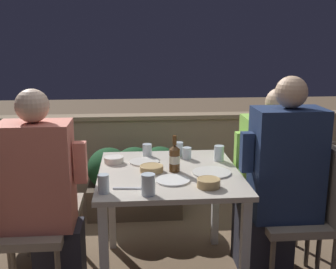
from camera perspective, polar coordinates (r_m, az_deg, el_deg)
The scene contains 25 objects.
parapet_wall at distance 4.33m, azimuth -1.75°, elevation -2.34°, with size 9.00×0.18×0.79m.
dining_table at distance 2.69m, azimuth 0.13°, elevation -6.93°, with size 0.88×0.95×0.74m.
planter_hedge at distance 3.74m, azimuth -4.55°, elevation -5.81°, with size 0.82×0.47×0.61m.
chair_left_near at distance 2.67m, azimuth -20.56°, elevation -9.96°, with size 0.44×0.44×0.92m.
person_coral_top at distance 2.59m, azimuth -16.38°, elevation -8.15°, with size 0.49×0.26×1.28m.
chair_left_far at distance 2.94m, azimuth -18.15°, elevation -7.64°, with size 0.44×0.44×0.92m.
chair_right_near at distance 2.80m, azimuth 18.73°, elevation -8.74°, with size 0.44×0.44×0.92m.
person_navy_jumper at distance 2.68m, azimuth 14.97°, elevation -6.62°, with size 0.49×0.26×1.34m.
chair_right_far at distance 3.05m, azimuth 17.28°, elevation -6.76°, with size 0.44×0.44×0.92m.
person_green_blouse at distance 2.96m, azimuth 13.69°, elevation -5.82°, with size 0.51×0.26×1.24m.
beer_bottle at distance 2.62m, azimuth 0.89°, elevation -3.17°, with size 0.07×0.07×0.23m.
plate_0 at distance 2.83m, azimuth -3.24°, elevation -3.71°, with size 0.20×0.20×0.01m.
plate_1 at distance 2.48m, azimuth 0.64°, elevation -6.21°, with size 0.20×0.20×0.01m.
plate_2 at distance 2.63m, azimuth 5.92°, elevation -5.14°, with size 0.24×0.24×0.01m.
bowl_0 at distance 2.64m, azimuth -2.24°, elevation -4.59°, with size 0.15×0.15×0.04m.
bowl_1 at distance 2.39m, azimuth 5.51°, elevation -6.48°, with size 0.13×0.13×0.05m.
bowl_2 at distance 2.84m, azimuth -7.35°, elevation -3.36°, with size 0.13×0.13×0.04m.
glass_cup_0 at distance 2.31m, azimuth -8.73°, elevation -6.61°, with size 0.06×0.06×0.10m.
glass_cup_1 at distance 2.87m, azimuth 6.92°, elevation -2.54°, with size 0.07×0.07×0.10m.
glass_cup_2 at distance 2.26m, azimuth -2.69°, elevation -6.79°, with size 0.08×0.08×0.12m.
glass_cup_3 at distance 2.91m, azimuth 2.58°, elevation -2.52°, with size 0.06×0.06×0.08m.
glass_cup_4 at distance 2.97m, azimuth 1.45°, elevation -1.99°, with size 0.06×0.06×0.10m.
glass_cup_5 at distance 2.97m, azimuth -2.84°, elevation -2.12°, with size 0.07×0.07×0.09m.
fork_0 at distance 2.37m, azimuth -5.41°, elevation -7.26°, with size 0.17×0.04×0.01m.
potted_plant at distance 3.68m, azimuth -19.93°, elevation -5.83°, with size 0.37×0.37×0.67m.
Camera 1 is at (-0.22, -2.51, 1.57)m, focal length 45.00 mm.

